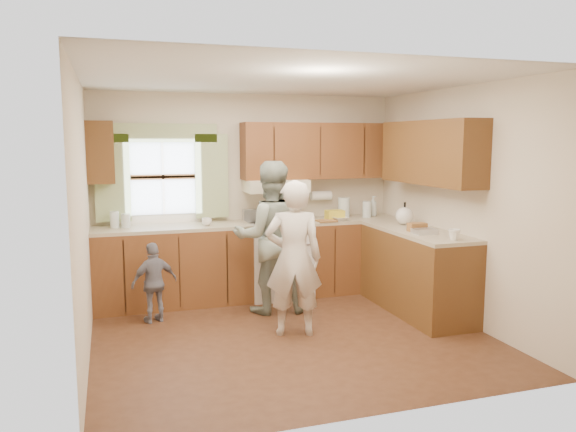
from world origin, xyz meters
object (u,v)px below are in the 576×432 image
object	(u,v)px
stove	(278,259)
woman_right	(270,237)
woman_left	(294,258)
child	(154,283)

from	to	relation	value
stove	woman_right	xyz separation A→B (m)	(-0.27, -0.59, 0.39)
stove	woman_left	distance (m)	1.45
woman_right	child	world-z (taller)	woman_right
woman_right	child	xyz separation A→B (m)	(-1.28, 0.01, -0.42)
woman_right	child	bearing A→B (deg)	6.43
woman_left	woman_right	xyz separation A→B (m)	(-0.01, 0.81, 0.08)
woman_right	stove	bearing A→B (deg)	-107.78
woman_left	child	bearing A→B (deg)	-17.43
woman_right	woman_left	bearing A→B (deg)	97.48
stove	woman_left	bearing A→B (deg)	-100.46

